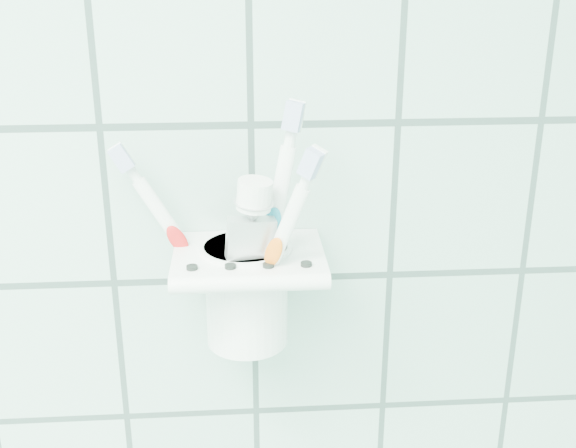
# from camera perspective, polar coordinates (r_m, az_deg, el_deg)

# --- Properties ---
(holder_bracket) EXTENTS (0.13, 0.10, 0.04)m
(holder_bracket) POSITION_cam_1_polar(r_m,az_deg,el_deg) (0.62, -3.12, -2.86)
(holder_bracket) COLOR white
(holder_bracket) RESTS_ON wall_back
(cup) EXTENTS (0.08, 0.08, 0.09)m
(cup) POSITION_cam_1_polar(r_m,az_deg,el_deg) (0.63, -3.29, -5.21)
(cup) COLOR white
(cup) RESTS_ON holder_bracket
(toothbrush_pink) EXTENTS (0.09, 0.02, 0.19)m
(toothbrush_pink) POSITION_cam_1_polar(r_m,az_deg,el_deg) (0.62, -4.22, -0.09)
(toothbrush_pink) COLOR white
(toothbrush_pink) RESTS_ON cup
(toothbrush_blue) EXTENTS (0.05, 0.03, 0.21)m
(toothbrush_blue) POSITION_cam_1_polar(r_m,az_deg,el_deg) (0.59, -3.08, -0.21)
(toothbrush_blue) COLOR white
(toothbrush_blue) RESTS_ON cup
(toothbrush_orange) EXTENTS (0.07, 0.05, 0.19)m
(toothbrush_orange) POSITION_cam_1_polar(r_m,az_deg,el_deg) (0.60, -4.13, -0.95)
(toothbrush_orange) COLOR white
(toothbrush_orange) RESTS_ON cup
(toothpaste_tube) EXTENTS (0.05, 0.04, 0.15)m
(toothpaste_tube) POSITION_cam_1_polar(r_m,az_deg,el_deg) (0.60, -3.82, -2.07)
(toothpaste_tube) COLOR silver
(toothpaste_tube) RESTS_ON cup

